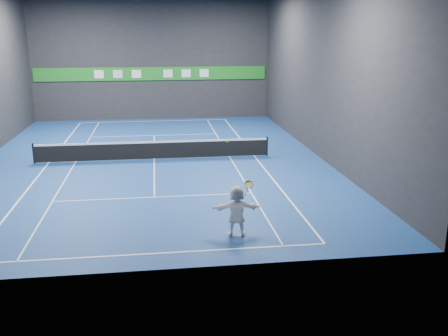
{
  "coord_description": "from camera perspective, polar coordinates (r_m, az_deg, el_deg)",
  "views": [
    {
      "loc": [
        0.21,
        -26.28,
        6.69
      ],
      "look_at": [
        2.76,
        -7.64,
        1.5
      ],
      "focal_mm": 40.0,
      "sensor_mm": 36.0,
      "label": 1
    }
  ],
  "objects": [
    {
      "name": "ground",
      "position": [
        27.12,
        -7.98,
        0.99
      ],
      "size": [
        26.0,
        26.0,
        0.0
      ],
      "primitive_type": "plane",
      "color": "navy",
      "rests_on": "ground"
    },
    {
      "name": "wall_back",
      "position": [
        39.35,
        -8.26,
        12.08
      ],
      "size": [
        18.0,
        0.1,
        9.0
      ],
      "primitive_type": "cube",
      "color": "#252528",
      "rests_on": "ground"
    },
    {
      "name": "wall_front",
      "position": [
        13.47,
        -8.62,
        5.89
      ],
      "size": [
        18.0,
        0.1,
        9.0
      ],
      "primitive_type": "cube",
      "color": "#252528",
      "rests_on": "ground"
    },
    {
      "name": "wall_right",
      "position": [
        27.8,
        10.87,
        10.64
      ],
      "size": [
        0.1,
        26.0,
        9.0
      ],
      "primitive_type": "cube",
      "color": "#252528",
      "rests_on": "ground"
    },
    {
      "name": "baseline_near",
      "position": [
        15.87,
        -7.93,
        -9.65
      ],
      "size": [
        10.98,
        0.08,
        0.01
      ],
      "primitive_type": "cube",
      "color": "white",
      "rests_on": "ground"
    },
    {
      "name": "baseline_far",
      "position": [
        38.76,
        -8.01,
        5.34
      ],
      "size": [
        10.98,
        0.08,
        0.01
      ],
      "primitive_type": "cube",
      "color": "white",
      "rests_on": "ground"
    },
    {
      "name": "sideline_doubles_left",
      "position": [
        27.71,
        -19.4,
        0.57
      ],
      "size": [
        0.08,
        23.78,
        0.01
      ],
      "primitive_type": "cube",
      "color": "white",
      "rests_on": "ground"
    },
    {
      "name": "sideline_doubles_right",
      "position": [
        27.63,
        3.47,
        1.39
      ],
      "size": [
        0.08,
        23.78,
        0.01
      ],
      "primitive_type": "cube",
      "color": "white",
      "rests_on": "ground"
    },
    {
      "name": "sideline_singles_left",
      "position": [
        27.46,
        -16.59,
        0.68
      ],
      "size": [
        0.06,
        23.78,
        0.01
      ],
      "primitive_type": "cube",
      "color": "white",
      "rests_on": "ground"
    },
    {
      "name": "sideline_singles_right",
      "position": [
        27.4,
        0.64,
        1.3
      ],
      "size": [
        0.06,
        23.78,
        0.01
      ],
      "primitive_type": "cube",
      "color": "white",
      "rests_on": "ground"
    },
    {
      "name": "service_line_near",
      "position": [
        20.98,
        -7.96,
        -3.32
      ],
      "size": [
        8.23,
        0.06,
        0.01
      ],
      "primitive_type": "cube",
      "color": "white",
      "rests_on": "ground"
    },
    {
      "name": "service_line_far",
      "position": [
        33.36,
        -8.0,
        3.71
      ],
      "size": [
        8.23,
        0.06,
        0.01
      ],
      "primitive_type": "cube",
      "color": "white",
      "rests_on": "ground"
    },
    {
      "name": "center_service_line",
      "position": [
        27.12,
        -7.98,
        1.0
      ],
      "size": [
        0.06,
        12.8,
        0.01
      ],
      "primitive_type": "cube",
      "color": "white",
      "rests_on": "ground"
    },
    {
      "name": "player",
      "position": [
        16.74,
        1.46,
        -4.89
      ],
      "size": [
        1.65,
        0.61,
        1.76
      ],
      "primitive_type": "imported",
      "rotation": [
        0.0,
        0.0,
        3.09
      ],
      "color": "white",
      "rests_on": "ground"
    },
    {
      "name": "tennis_ball",
      "position": [
        16.28,
        0.41,
        2.98
      ],
      "size": [
        0.06,
        0.06,
        0.06
      ],
      "primitive_type": "sphere",
      "color": "#BFDB24",
      "rests_on": "player"
    },
    {
      "name": "tennis_net",
      "position": [
        27.0,
        -8.03,
        2.1
      ],
      "size": [
        12.5,
        0.1,
        1.07
      ],
      "color": "black",
      "rests_on": "ground"
    },
    {
      "name": "sponsor_banner",
      "position": [
        39.35,
        -8.2,
        10.62
      ],
      "size": [
        17.64,
        0.11,
        1.0
      ],
      "color": "#1D8522",
      "rests_on": "wall_back"
    },
    {
      "name": "tennis_racket",
      "position": [
        16.58,
        2.79,
        -2.05
      ],
      "size": [
        0.43,
        0.32,
        0.64
      ],
      "color": "red",
      "rests_on": "player"
    }
  ]
}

